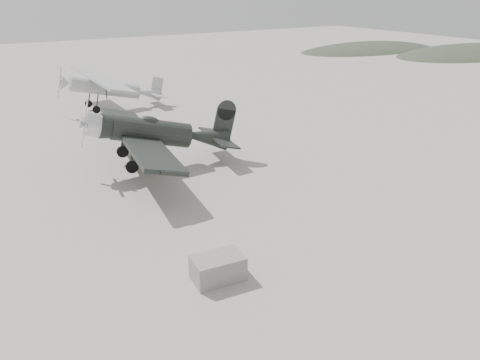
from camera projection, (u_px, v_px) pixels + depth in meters
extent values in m
plane|color=gray|center=(235.00, 214.00, 21.61)|extent=(160.00, 160.00, 0.00)
ellipsoid|color=#343D2C|center=(472.00, 53.00, 72.69)|extent=(36.00, 18.00, 6.00)
ellipsoid|color=#343D2C|center=(369.00, 49.00, 77.27)|extent=(32.00, 16.00, 5.20)
cylinder|color=black|center=(151.00, 132.00, 26.17)|extent=(4.57, 2.00, 1.40)
cone|color=black|center=(207.00, 125.00, 27.38)|extent=(2.76, 1.65, 1.30)
cylinder|color=silver|center=(95.00, 139.00, 25.04)|extent=(1.07, 1.36, 1.24)
cone|color=silver|center=(83.00, 140.00, 24.81)|extent=(0.43, 0.61, 0.56)
cube|color=silver|center=(85.00, 140.00, 24.84)|extent=(0.08, 0.19, 2.61)
ellipsoid|color=black|center=(147.00, 122.00, 25.86)|extent=(1.19, 0.83, 0.46)
cube|color=black|center=(139.00, 140.00, 26.05)|extent=(3.76, 12.21, 0.22)
cube|color=black|center=(220.00, 123.00, 27.66)|extent=(1.68, 4.33, 0.10)
cube|color=black|center=(222.00, 108.00, 27.39)|extent=(1.21, 0.27, 1.81)
cylinder|color=black|center=(139.00, 172.00, 25.28)|extent=(0.70, 0.25, 0.68)
cylinder|color=black|center=(129.00, 157.00, 27.57)|extent=(0.70, 0.25, 0.68)
cylinder|color=#333333|center=(138.00, 160.00, 25.02)|extent=(0.12, 0.12, 1.40)
cylinder|color=#333333|center=(128.00, 146.00, 27.31)|extent=(0.12, 0.12, 1.40)
cylinder|color=black|center=(224.00, 130.00, 27.94)|extent=(0.23, 0.11, 0.22)
cylinder|color=#A2A5A8|center=(105.00, 88.00, 38.51)|extent=(5.68, 1.25, 1.20)
cone|color=#A2A5A8|center=(149.00, 83.00, 40.33)|extent=(1.97, 1.11, 1.09)
cone|color=#A2A5A8|center=(66.00, 92.00, 37.00)|extent=(0.66, 1.14, 1.13)
cube|color=#A2A5A8|center=(60.00, 93.00, 36.79)|extent=(0.06, 0.15, 2.40)
cube|color=#A2A5A8|center=(99.00, 80.00, 38.04)|extent=(2.18, 12.01, 0.20)
cube|color=#A2A5A8|center=(155.00, 82.00, 40.57)|extent=(1.02, 3.72, 0.09)
cube|color=#A2A5A8|center=(156.00, 74.00, 40.35)|extent=(0.98, 0.10, 1.42)
cylinder|color=black|center=(101.00, 112.00, 37.78)|extent=(0.61, 0.16, 0.61)
cylinder|color=black|center=(93.00, 106.00, 39.67)|extent=(0.61, 0.16, 0.61)
cylinder|color=#333333|center=(100.00, 104.00, 37.54)|extent=(0.10, 0.10, 1.31)
cylinder|color=#333333|center=(92.00, 99.00, 39.43)|extent=(0.10, 0.10, 1.31)
cylinder|color=black|center=(158.00, 86.00, 40.82)|extent=(0.20, 0.08, 0.20)
cube|color=slate|center=(218.00, 268.00, 16.63)|extent=(1.92, 1.31, 0.91)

